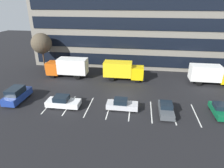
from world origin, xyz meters
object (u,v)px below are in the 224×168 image
object	(u,v)px
box_truck_yellow	(211,74)
sedan_charcoal	(166,109)
box_truck_orange	(68,67)
suv_navy	(17,95)
sedan_forest	(220,110)
box_truck_yellow_all	(123,70)
bare_tree	(41,43)
sedan_white	(63,102)
sedan_silver	(122,104)

from	to	relation	value
box_truck_yellow	sedan_charcoal	distance (m)	13.73
box_truck_orange	suv_navy	world-z (taller)	box_truck_orange
sedan_forest	sedan_charcoal	xyz separation A→B (m)	(-6.70, -0.72, 0.02)
box_truck_yellow_all	bare_tree	distance (m)	17.13
suv_navy	sedan_white	bearing A→B (deg)	-5.12
box_truck_yellow	sedan_white	size ratio (longest dim) A/B	1.59
box_truck_yellow_all	box_truck_yellow	bearing A→B (deg)	0.80
box_truck_yellow	box_truck_orange	distance (m)	25.17
box_truck_yellow	bare_tree	bearing A→B (deg)	174.64
suv_navy	sedan_forest	bearing A→B (deg)	0.74
sedan_charcoal	sedan_silver	distance (m)	5.68
sedan_silver	suv_navy	bearing A→B (deg)	179.74
suv_navy	sedan_silver	distance (m)	15.03
sedan_forest	bare_tree	world-z (taller)	bare_tree
sedan_white	sedan_forest	world-z (taller)	sedan_white
box_truck_yellow	suv_navy	distance (m)	30.91
sedan_white	sedan_forest	size ratio (longest dim) A/B	1.13
sedan_forest	bare_tree	distance (m)	32.77
box_truck_yellow	sedan_silver	xyz separation A→B (m)	(-14.06, -10.51, -1.17)
box_truck_orange	sedan_forest	world-z (taller)	box_truck_orange
box_truck_yellow	sedan_white	world-z (taller)	box_truck_yellow
box_truck_yellow	sedan_silver	world-z (taller)	box_truck_yellow
box_truck_yellow	suv_navy	bearing A→B (deg)	-160.26
box_truck_orange	sedan_silver	bearing A→B (deg)	-43.01
bare_tree	sedan_silver	bearing A→B (deg)	-37.85
sedan_charcoal	box_truck_yellow_all	bearing A→B (deg)	121.65
box_truck_yellow	sedan_forest	distance (m)	10.29
box_truck_yellow	sedan_charcoal	size ratio (longest dim) A/B	1.76
box_truck_yellow_all	suv_navy	distance (m)	17.50
box_truck_orange	sedan_charcoal	distance (m)	19.93
suv_navy	box_truck_orange	bearing A→B (deg)	69.15
box_truck_orange	bare_tree	distance (m)	7.75
sedan_forest	suv_navy	size ratio (longest dim) A/B	0.84
box_truck_yellow	suv_navy	size ratio (longest dim) A/B	1.52
sedan_forest	bare_tree	xyz separation A→B (m)	(-29.68, 13.03, 4.81)
sedan_charcoal	sedan_forest	bearing A→B (deg)	6.17
box_truck_yellow	sedan_forest	xyz separation A→B (m)	(-1.68, -10.08, -1.20)
sedan_charcoal	bare_tree	world-z (taller)	bare_tree
box_truck_yellow_all	sedan_silver	size ratio (longest dim) A/B	1.74
sedan_silver	sedan_white	bearing A→B (deg)	-175.92
sedan_white	box_truck_yellow	bearing A→B (deg)	26.72
box_truck_yellow_all	box_truck_yellow	distance (m)	14.92
bare_tree	box_truck_orange	bearing A→B (deg)	-26.45
sedan_white	sedan_charcoal	world-z (taller)	sedan_white
box_truck_yellow_all	box_truck_yellow	size ratio (longest dim) A/B	1.00
box_truck_orange	sedan_charcoal	world-z (taller)	box_truck_orange
box_truck_yellow	sedan_charcoal	xyz separation A→B (m)	(-8.38, -10.81, -1.18)
suv_navy	sedan_charcoal	bearing A→B (deg)	-1.02
sedan_forest	sedan_silver	xyz separation A→B (m)	(-12.37, -0.42, 0.02)
box_truck_orange	sedan_forest	bearing A→B (deg)	-22.94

